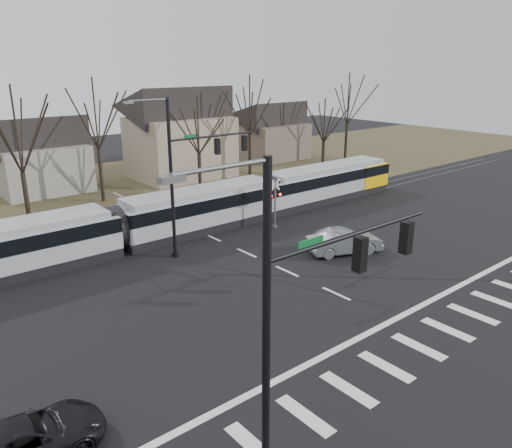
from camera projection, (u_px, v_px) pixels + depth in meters
ground at (365, 307)px, 26.10m from camera, size 140.00×140.00×0.00m
grass_verge at (109, 191)px, 49.59m from camera, size 140.00×28.00×0.01m
crosswalk at (433, 338)px, 23.17m from camera, size 27.00×2.60×0.01m
stop_line at (394, 320)px, 24.78m from camera, size 28.00×0.35×0.01m
lane_dashes at (198, 231)px, 37.85m from camera, size 0.18×30.00×0.01m
rail_pair at (199, 231)px, 37.69m from camera, size 90.00×1.52×0.06m
tram at (200, 208)px, 37.47m from camera, size 42.32×3.14×3.21m
sedan at (345, 241)px, 33.20m from camera, size 5.24×6.22×1.65m
suv at (26, 440)px, 15.96m from camera, size 2.92×5.27×1.39m
signal_pole_near_left at (310, 312)px, 13.65m from camera, size 9.28×0.44×10.20m
signal_pole_far at (193, 168)px, 32.06m from camera, size 9.28×0.44×10.20m
rail_crossing_signal at (275, 204)px, 37.93m from camera, size 1.08×0.36×4.00m
tree_row at (153, 146)px, 44.85m from camera, size 59.20×7.20×10.00m
house_b at (39, 151)px, 48.28m from camera, size 8.64×7.56×7.65m
house_c at (180, 129)px, 54.14m from camera, size 10.80×8.64×10.10m
house_d at (271, 128)px, 65.06m from camera, size 8.64×7.56×7.65m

